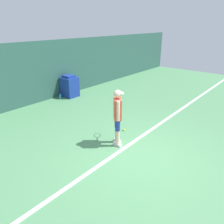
% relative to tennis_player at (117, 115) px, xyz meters
% --- Properties ---
extents(ground_plane, '(24.00, 24.00, 0.00)m').
position_rel_tennis_player_xyz_m(ground_plane, '(-0.17, -0.92, -0.92)').
color(ground_plane, '#518C5B').
extents(back_wall, '(24.00, 0.10, 2.62)m').
position_rel_tennis_player_xyz_m(back_wall, '(-0.17, 5.01, 0.39)').
color(back_wall, '#2D564C').
rests_on(back_wall, ground_plane).
extents(court_baseline, '(21.60, 0.10, 0.01)m').
position_rel_tennis_player_xyz_m(court_baseline, '(-0.17, -0.32, -0.92)').
color(court_baseline, white).
rests_on(court_baseline, ground_plane).
extents(tennis_player, '(0.70, 0.67, 1.66)m').
position_rel_tennis_player_xyz_m(tennis_player, '(0.00, 0.00, 0.00)').
color(tennis_player, beige).
rests_on(tennis_player, ground_plane).
extents(tennis_ball, '(0.07, 0.07, 0.07)m').
position_rel_tennis_player_xyz_m(tennis_ball, '(0.80, 0.35, -0.89)').
color(tennis_ball, '#D1E533').
rests_on(tennis_ball, ground_plane).
extents(covered_chair, '(0.64, 0.71, 1.04)m').
position_rel_tennis_player_xyz_m(covered_chair, '(2.05, 4.55, -0.43)').
color(covered_chair, navy).
rests_on(covered_chair, ground_plane).
extents(water_bottle, '(0.07, 0.07, 0.26)m').
position_rel_tennis_player_xyz_m(water_bottle, '(1.51, 4.62, -0.80)').
color(water_bottle, '#33ADD6').
rests_on(water_bottle, ground_plane).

